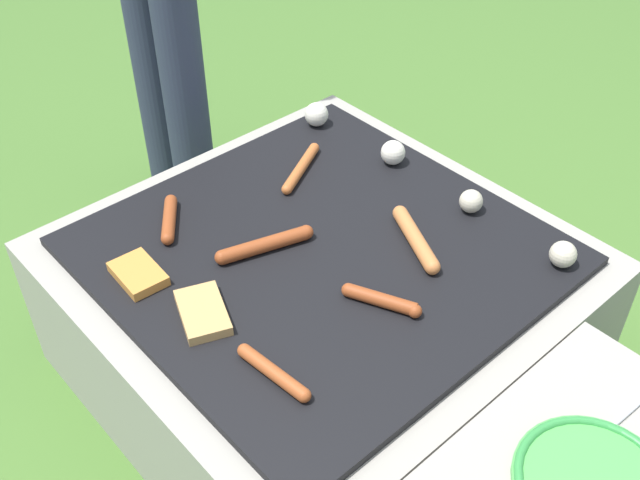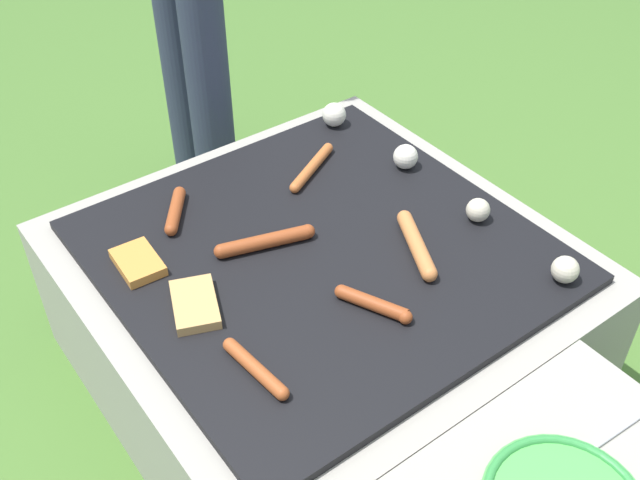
% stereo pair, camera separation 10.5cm
% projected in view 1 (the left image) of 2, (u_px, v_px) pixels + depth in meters
% --- Properties ---
extents(ground_plane, '(14.00, 14.00, 0.00)m').
position_uv_depth(ground_plane, '(320.00, 368.00, 1.72)').
color(ground_plane, '#47702D').
extents(grill, '(0.91, 0.91, 0.37)m').
position_uv_depth(grill, '(320.00, 313.00, 1.60)').
color(grill, '#9E998E').
rests_on(grill, ground_plane).
extents(sausage_back_center, '(0.14, 0.08, 0.03)m').
position_uv_depth(sausage_back_center, '(382.00, 300.00, 1.35)').
color(sausage_back_center, '#93421E').
rests_on(sausage_back_center, grill).
extents(sausage_front_center, '(0.10, 0.18, 0.02)m').
position_uv_depth(sausage_front_center, '(301.00, 168.00, 1.68)').
color(sausage_front_center, '#B7602D').
rests_on(sausage_front_center, grill).
extents(sausage_mid_right, '(0.16, 0.04, 0.02)m').
position_uv_depth(sausage_mid_right, '(273.00, 372.00, 1.23)').
color(sausage_mid_right, '#A34C23').
rests_on(sausage_mid_right, grill).
extents(sausage_back_right, '(0.08, 0.20, 0.03)m').
position_uv_depth(sausage_back_right, '(264.00, 245.00, 1.47)').
color(sausage_back_right, '#93421E').
rests_on(sausage_back_right, grill).
extents(sausage_back_left, '(0.13, 0.10, 0.03)m').
position_uv_depth(sausage_back_left, '(169.00, 219.00, 1.53)').
color(sausage_back_left, '#93421E').
rests_on(sausage_back_left, grill).
extents(sausage_mid_left, '(0.19, 0.11, 0.03)m').
position_uv_depth(sausage_mid_left, '(416.00, 239.00, 1.48)').
color(sausage_mid_left, '#C6753D').
rests_on(sausage_mid_left, grill).
extents(bread_slice_center, '(0.15, 0.12, 0.02)m').
position_uv_depth(bread_slice_center, '(203.00, 313.00, 1.33)').
color(bread_slice_center, tan).
rests_on(bread_slice_center, grill).
extents(bread_slice_right, '(0.12, 0.08, 0.02)m').
position_uv_depth(bread_slice_right, '(138.00, 274.00, 1.41)').
color(bread_slice_right, '#D18438').
rests_on(bread_slice_right, grill).
extents(mushroom_row, '(0.75, 0.08, 0.06)m').
position_uv_depth(mushroom_row, '(414.00, 168.00, 1.65)').
color(mushroom_row, silver).
rests_on(mushroom_row, grill).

